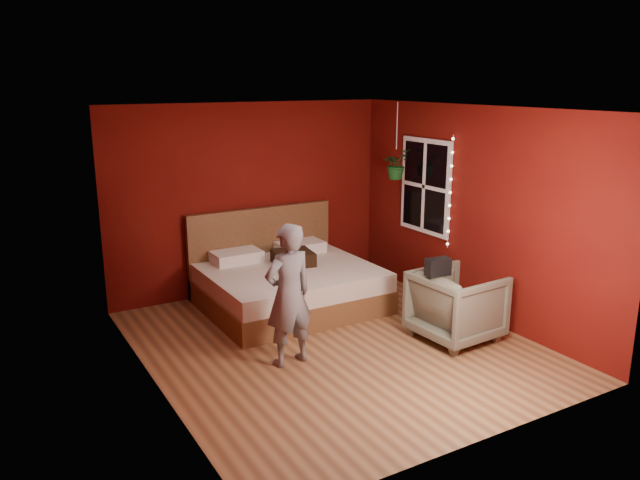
{
  "coord_description": "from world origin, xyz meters",
  "views": [
    {
      "loc": [
        -3.41,
        -5.53,
        2.9
      ],
      "look_at": [
        0.04,
        0.4,
        1.12
      ],
      "focal_mm": 35.0,
      "sensor_mm": 36.0,
      "label": 1
    }
  ],
  "objects": [
    {
      "name": "room_walls",
      "position": [
        0.0,
        0.0,
        1.68
      ],
      "size": [
        4.04,
        4.54,
        2.62
      ],
      "color": "#5D1009",
      "rests_on": "ground"
    },
    {
      "name": "armchair",
      "position": [
        1.29,
        -0.55,
        0.4
      ],
      "size": [
        0.93,
        0.9,
        0.8
      ],
      "primitive_type": "imported",
      "rotation": [
        0.0,
        0.0,
        1.63
      ],
      "color": "#6A6753",
      "rests_on": "ground"
    },
    {
      "name": "floor",
      "position": [
        0.0,
        0.0,
        0.0
      ],
      "size": [
        4.5,
        4.5,
        0.0
      ],
      "primitive_type": "plane",
      "color": "#92633A",
      "rests_on": "ground"
    },
    {
      "name": "throw_pillow",
      "position": [
        0.24,
        1.43,
        0.62
      ],
      "size": [
        0.56,
        0.56,
        0.17
      ],
      "primitive_type": "cube",
      "rotation": [
        0.0,
        0.0,
        -0.17
      ],
      "color": "black",
      "rests_on": "bed"
    },
    {
      "name": "person",
      "position": [
        -0.65,
        -0.16,
        0.75
      ],
      "size": [
        0.58,
        0.41,
        1.51
      ],
      "primitive_type": "imported",
      "rotation": [
        0.0,
        0.0,
        3.24
      ],
      "color": "slate",
      "rests_on": "ground"
    },
    {
      "name": "window",
      "position": [
        1.97,
        0.9,
        1.5
      ],
      "size": [
        0.05,
        0.97,
        1.27
      ],
      "color": "white",
      "rests_on": "room_walls"
    },
    {
      "name": "fairy_lights",
      "position": [
        1.94,
        0.37,
        1.5
      ],
      "size": [
        0.04,
        0.04,
        1.45
      ],
      "color": "silver",
      "rests_on": "room_walls"
    },
    {
      "name": "hanging_plant",
      "position": [
        1.7,
        1.21,
        1.78
      ],
      "size": [
        0.45,
        0.43,
        1.02
      ],
      "color": "silver",
      "rests_on": "room_walls"
    },
    {
      "name": "bed",
      "position": [
        0.11,
        1.39,
        0.31
      ],
      "size": [
        2.13,
        1.81,
        1.17
      ],
      "color": "brown",
      "rests_on": "ground"
    },
    {
      "name": "handbag",
      "position": [
        1.0,
        -0.53,
        0.9
      ],
      "size": [
        0.28,
        0.16,
        0.19
      ],
      "primitive_type": "cube",
      "rotation": [
        0.0,
        0.0,
        -0.1
      ],
      "color": "black",
      "rests_on": "armchair"
    }
  ]
}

